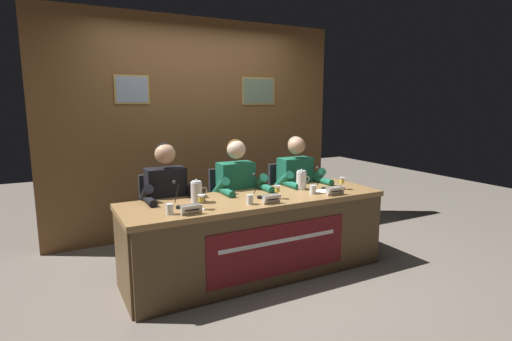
{
  "coord_description": "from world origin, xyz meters",
  "views": [
    {
      "loc": [
        -1.7,
        -3.2,
        1.62
      ],
      "look_at": [
        0.0,
        0.0,
        0.99
      ],
      "focal_mm": 28.07,
      "sensor_mm": 36.0,
      "label": 1
    }
  ],
  "objects_px": {
    "juice_glass_left": "(201,199)",
    "chair_right": "(289,205)",
    "juice_glass_center": "(277,190)",
    "nameplate_right": "(335,191)",
    "water_pitcher_right_side": "(301,180)",
    "water_pitcher_left_side": "(197,192)",
    "panelist_right": "(299,184)",
    "microphone_right": "(322,181)",
    "chair_left": "(164,222)",
    "panelist_center": "(239,191)",
    "water_cup_left": "(170,210)",
    "water_cup_right": "(313,190)",
    "document_stack_right": "(322,191)",
    "water_cup_center": "(250,200)",
    "chair_center": "(231,213)",
    "microphone_center": "(258,189)",
    "conference_table": "(261,226)",
    "panelist_left": "(169,199)",
    "microphone_left": "(178,199)",
    "nameplate_center": "(272,199)",
    "juice_glass_right": "(342,181)",
    "nameplate_left": "(191,209)"
  },
  "relations": [
    {
      "from": "juice_glass_left",
      "to": "chair_right",
      "type": "distance_m",
      "value": 1.56
    },
    {
      "from": "juice_glass_center",
      "to": "nameplate_right",
      "type": "distance_m",
      "value": 0.58
    },
    {
      "from": "nameplate_right",
      "to": "water_pitcher_right_side",
      "type": "relative_size",
      "value": 0.91
    },
    {
      "from": "chair_right",
      "to": "water_pitcher_left_side",
      "type": "relative_size",
      "value": 4.38
    },
    {
      "from": "water_pitcher_left_side",
      "to": "juice_glass_center",
      "type": "bearing_deg",
      "value": -17.58
    },
    {
      "from": "panelist_right",
      "to": "microphone_right",
      "type": "relative_size",
      "value": 5.77
    },
    {
      "from": "chair_left",
      "to": "microphone_right",
      "type": "bearing_deg",
      "value": -20.34
    },
    {
      "from": "panelist_center",
      "to": "water_cup_left",
      "type": "bearing_deg",
      "value": -147.59
    },
    {
      "from": "water_cup_right",
      "to": "document_stack_right",
      "type": "xyz_separation_m",
      "value": [
        0.13,
        0.02,
        -0.03
      ]
    },
    {
      "from": "water_cup_center",
      "to": "chair_right",
      "type": "height_order",
      "value": "chair_right"
    },
    {
      "from": "nameplate_right",
      "to": "chair_center",
      "type": "bearing_deg",
      "value": 129.82
    },
    {
      "from": "document_stack_right",
      "to": "panelist_right",
      "type": "bearing_deg",
      "value": 83.61
    },
    {
      "from": "chair_center",
      "to": "juice_glass_center",
      "type": "height_order",
      "value": "chair_center"
    },
    {
      "from": "microphone_center",
      "to": "document_stack_right",
      "type": "bearing_deg",
      "value": -9.13
    },
    {
      "from": "conference_table",
      "to": "water_cup_right",
      "type": "distance_m",
      "value": 0.61
    },
    {
      "from": "panelist_left",
      "to": "chair_right",
      "type": "xyz_separation_m",
      "value": [
        1.45,
        0.2,
        -0.28
      ]
    },
    {
      "from": "panelist_center",
      "to": "water_cup_right",
      "type": "xyz_separation_m",
      "value": [
        0.54,
        -0.51,
        0.05
      ]
    },
    {
      "from": "conference_table",
      "to": "panelist_center",
      "type": "distance_m",
      "value": 0.52
    },
    {
      "from": "microphone_left",
      "to": "chair_right",
      "type": "xyz_separation_m",
      "value": [
        1.48,
        0.57,
        -0.37
      ]
    },
    {
      "from": "juice_glass_left",
      "to": "panelist_right",
      "type": "relative_size",
      "value": 0.1
    },
    {
      "from": "conference_table",
      "to": "nameplate_center",
      "type": "relative_size",
      "value": 15.18
    },
    {
      "from": "chair_right",
      "to": "water_pitcher_left_side",
      "type": "xyz_separation_m",
      "value": [
        -1.28,
        -0.5,
        0.39
      ]
    },
    {
      "from": "microphone_left",
      "to": "water_pitcher_right_side",
      "type": "bearing_deg",
      "value": 3.9
    },
    {
      "from": "chair_left",
      "to": "nameplate_right",
      "type": "height_order",
      "value": "chair_left"
    },
    {
      "from": "panelist_center",
      "to": "panelist_right",
      "type": "height_order",
      "value": "same"
    },
    {
      "from": "chair_left",
      "to": "microphone_right",
      "type": "relative_size",
      "value": 4.25
    },
    {
      "from": "microphone_left",
      "to": "water_pitcher_left_side",
      "type": "height_order",
      "value": "microphone_left"
    },
    {
      "from": "water_cup_right",
      "to": "water_cup_left",
      "type": "bearing_deg",
      "value": -178.11
    },
    {
      "from": "water_cup_left",
      "to": "water_cup_right",
      "type": "relative_size",
      "value": 1.0
    },
    {
      "from": "panelist_center",
      "to": "nameplate_center",
      "type": "relative_size",
      "value": 7.65
    },
    {
      "from": "juice_glass_right",
      "to": "document_stack_right",
      "type": "relative_size",
      "value": 0.52
    },
    {
      "from": "chair_center",
      "to": "water_pitcher_right_side",
      "type": "distance_m",
      "value": 0.84
    },
    {
      "from": "chair_center",
      "to": "juice_glass_right",
      "type": "height_order",
      "value": "chair_center"
    },
    {
      "from": "nameplate_left",
      "to": "juice_glass_center",
      "type": "relative_size",
      "value": 1.35
    },
    {
      "from": "chair_left",
      "to": "document_stack_right",
      "type": "bearing_deg",
      "value": -26.21
    },
    {
      "from": "panelist_left",
      "to": "juice_glass_center",
      "type": "xyz_separation_m",
      "value": [
        0.86,
        -0.52,
        0.1
      ]
    },
    {
      "from": "water_pitcher_right_side",
      "to": "microphone_left",
      "type": "bearing_deg",
      "value": -176.1
    },
    {
      "from": "juice_glass_left",
      "to": "microphone_left",
      "type": "distance_m",
      "value": 0.22
    },
    {
      "from": "water_cup_center",
      "to": "chair_right",
      "type": "bearing_deg",
      "value": 40.7
    },
    {
      "from": "panelist_center",
      "to": "nameplate_right",
      "type": "distance_m",
      "value": 0.95
    },
    {
      "from": "conference_table",
      "to": "water_pitcher_left_side",
      "type": "distance_m",
      "value": 0.67
    },
    {
      "from": "chair_right",
      "to": "panelist_right",
      "type": "height_order",
      "value": "panelist_right"
    },
    {
      "from": "juice_glass_left",
      "to": "water_pitcher_left_side",
      "type": "distance_m",
      "value": 0.24
    },
    {
      "from": "juice_glass_left",
      "to": "water_cup_left",
      "type": "bearing_deg",
      "value": -176.47
    },
    {
      "from": "microphone_left",
      "to": "nameplate_right",
      "type": "height_order",
      "value": "microphone_left"
    },
    {
      "from": "chair_right",
      "to": "water_pitcher_right_side",
      "type": "xyz_separation_m",
      "value": [
        -0.17,
        -0.48,
        0.39
      ]
    },
    {
      "from": "juice_glass_center",
      "to": "water_cup_center",
      "type": "relative_size",
      "value": 1.46
    },
    {
      "from": "panelist_center",
      "to": "microphone_center",
      "type": "height_order",
      "value": "panelist_center"
    },
    {
      "from": "juice_glass_center",
      "to": "nameplate_right",
      "type": "height_order",
      "value": "juice_glass_center"
    },
    {
      "from": "juice_glass_right",
      "to": "water_pitcher_right_side",
      "type": "xyz_separation_m",
      "value": [
        -0.36,
        0.19,
        0.01
      ]
    }
  ]
}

